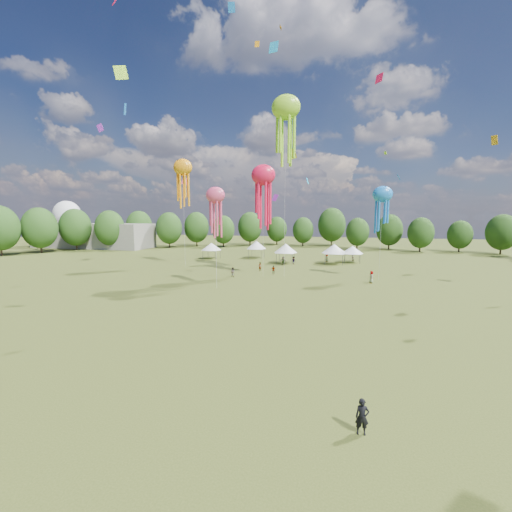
# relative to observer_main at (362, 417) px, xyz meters

# --- Properties ---
(ground) EXTENTS (300.00, 300.00, 0.00)m
(ground) POSITION_rel_observer_main_xyz_m (-9.16, 2.89, -0.86)
(ground) COLOR #384416
(ground) RESTS_ON ground
(observer_main) EXTENTS (0.66, 0.46, 1.71)m
(observer_main) POSITION_rel_observer_main_xyz_m (0.00, 0.00, 0.00)
(observer_main) COLOR black
(observer_main) RESTS_ON ground
(spectator_near) EXTENTS (0.98, 0.89, 1.63)m
(spectator_near) POSITION_rel_observer_main_xyz_m (-18.71, 36.16, -0.04)
(spectator_near) COLOR gray
(spectator_near) RESTS_ON ground
(spectators_far) EXTENTS (20.01, 26.63, 1.87)m
(spectators_far) POSITION_rel_observer_main_xyz_m (-6.94, 50.59, 0.01)
(spectators_far) COLOR gray
(spectators_far) RESTS_ON ground
(festival_tents) EXTENTS (37.82, 12.03, 4.37)m
(festival_tents) POSITION_rel_observer_main_xyz_m (-12.77, 57.73, 2.33)
(festival_tents) COLOR #47474C
(festival_tents) RESTS_ON ground
(show_kites) EXTENTS (40.64, 19.93, 29.71)m
(show_kites) POSITION_rel_observer_main_xyz_m (-14.98, 39.35, 18.11)
(show_kites) COLOR #EB143F
(show_kites) RESTS_ON ground
(small_kites) EXTENTS (74.54, 64.37, 44.82)m
(small_kites) POSITION_rel_observer_main_xyz_m (-8.83, 44.06, 30.82)
(small_kites) COLOR #EB143F
(small_kites) RESTS_ON ground
(treeline) EXTENTS (201.57, 95.24, 13.43)m
(treeline) POSITION_rel_observer_main_xyz_m (-13.03, 65.40, 5.69)
(treeline) COLOR #38281C
(treeline) RESTS_ON ground
(hangar) EXTENTS (40.00, 12.00, 8.00)m
(hangar) POSITION_rel_observer_main_xyz_m (-81.16, 74.89, 3.14)
(hangar) COLOR gray
(hangar) RESTS_ON ground
(radome) EXTENTS (9.00, 9.00, 16.00)m
(radome) POSITION_rel_observer_main_xyz_m (-97.16, 80.89, 9.13)
(radome) COLOR white
(radome) RESTS_ON ground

